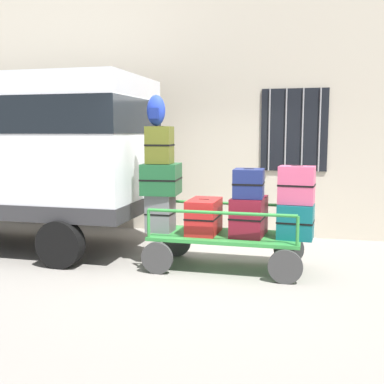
{
  "coord_description": "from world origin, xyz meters",
  "views": [
    {
      "loc": [
        1.37,
        -6.43,
        1.96
      ],
      "look_at": [
        -0.28,
        0.06,
        1.1
      ],
      "focal_mm": 43.75,
      "sensor_mm": 36.0,
      "label": 1
    }
  ],
  "objects": [
    {
      "name": "suitcase_midright_middle",
      "position": [
        1.2,
        0.08,
        1.24
      ],
      "size": [
        0.51,
        0.39,
        0.52
      ],
      "color": "#CC4C72",
      "rests_on": "suitcase_midright_bottom"
    },
    {
      "name": "suitcase_center_middle",
      "position": [
        0.55,
        0.03,
        1.26
      ],
      "size": [
        0.43,
        0.46,
        0.41
      ],
      "color": "navy",
      "rests_on": "suitcase_center_bottom"
    },
    {
      "name": "suitcase_center_bottom",
      "position": [
        0.55,
        0.1,
        0.78
      ],
      "size": [
        0.5,
        0.69,
        0.55
      ],
      "color": "maroon",
      "rests_on": "luggage_cart"
    },
    {
      "name": "suitcase_left_bottom",
      "position": [
        -0.75,
        0.05,
        0.77
      ],
      "size": [
        0.39,
        0.35,
        0.55
      ],
      "color": "slate",
      "rests_on": "luggage_cart"
    },
    {
      "name": "ground_plane",
      "position": [
        0.0,
        0.0,
        0.0
      ],
      "size": [
        40.0,
        40.0,
        0.0
      ],
      "primitive_type": "plane",
      "color": "gray"
    },
    {
      "name": "luggage_cart",
      "position": [
        0.22,
        0.06,
        0.39
      ],
      "size": [
        2.2,
        1.04,
        0.5
      ],
      "color": "#2D8438",
      "rests_on": "ground"
    },
    {
      "name": "suitcase_left_middle",
      "position": [
        -0.75,
        0.1,
        1.28
      ],
      "size": [
        0.58,
        0.62,
        0.46
      ],
      "color": "#194C28",
      "rests_on": "suitcase_left_bottom"
    },
    {
      "name": "suitcase_left_top",
      "position": [
        -0.75,
        0.03,
        1.78
      ],
      "size": [
        0.39,
        0.36,
        0.54
      ],
      "color": "#4C5119",
      "rests_on": "suitcase_left_middle"
    },
    {
      "name": "van",
      "position": [
        -3.65,
        0.55,
        1.74
      ],
      "size": [
        4.85,
        2.2,
        2.84
      ],
      "color": "silver",
      "rests_on": "ground"
    },
    {
      "name": "backpack",
      "position": [
        -0.8,
        0.02,
        2.27
      ],
      "size": [
        0.27,
        0.22,
        0.44
      ],
      "color": "navy",
      "rests_on": "suitcase_left_top"
    },
    {
      "name": "cart_railing",
      "position": [
        0.22,
        0.06,
        0.84
      ],
      "size": [
        2.08,
        0.9,
        0.41
      ],
      "color": "#2D8438",
      "rests_on": "luggage_cart"
    },
    {
      "name": "suitcase_midright_bottom",
      "position": [
        1.2,
        0.05,
        0.74
      ],
      "size": [
        0.52,
        0.43,
        0.48
      ],
      "color": "#0F5960",
      "rests_on": "luggage_cart"
    },
    {
      "name": "building_wall",
      "position": [
        0.0,
        2.57,
        2.5
      ],
      "size": [
        12.0,
        0.38,
        5.0
      ],
      "color": "#BCB29E",
      "rests_on": "ground"
    },
    {
      "name": "suitcase_midleft_bottom",
      "position": [
        -0.1,
        0.09,
        0.75
      ],
      "size": [
        0.43,
        0.7,
        0.5
      ],
      "color": "#B21E1E",
      "rests_on": "luggage_cart"
    }
  ]
}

